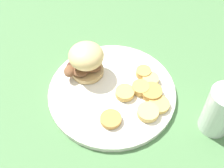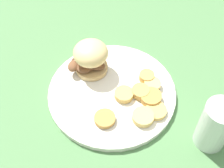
# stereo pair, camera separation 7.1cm
# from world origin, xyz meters

# --- Properties ---
(ground_plane) EXTENTS (4.00, 4.00, 0.00)m
(ground_plane) POSITION_xyz_m (0.00, 0.00, 0.00)
(ground_plane) COLOR #4C7A47
(dinner_plate) EXTENTS (0.30, 0.30, 0.02)m
(dinner_plate) POSITION_xyz_m (0.00, 0.00, 0.01)
(dinner_plate) COLOR white
(dinner_plate) RESTS_ON ground_plane
(sandwich) EXTENTS (0.08, 0.10, 0.08)m
(sandwich) POSITION_xyz_m (0.05, 0.07, 0.06)
(sandwich) COLOR tan
(sandwich) RESTS_ON dinner_plate
(potato_round_0) EXTENTS (0.04, 0.04, 0.01)m
(potato_round_0) POSITION_xyz_m (0.04, -0.09, 0.02)
(potato_round_0) COLOR #DBB766
(potato_round_0) RESTS_ON dinner_plate
(potato_round_1) EXTENTS (0.04, 0.04, 0.01)m
(potato_round_1) POSITION_xyz_m (-0.01, -0.03, 0.02)
(potato_round_1) COLOR tan
(potato_round_1) RESTS_ON dinner_plate
(potato_round_2) EXTENTS (0.04, 0.04, 0.02)m
(potato_round_2) POSITION_xyz_m (0.01, -0.07, 0.02)
(potato_round_2) COLOR tan
(potato_round_2) RESTS_ON dinner_plate
(potato_round_3) EXTENTS (0.04, 0.04, 0.02)m
(potato_round_3) POSITION_xyz_m (0.06, -0.07, 0.02)
(potato_round_3) COLOR tan
(potato_round_3) RESTS_ON dinner_plate
(potato_round_4) EXTENTS (0.05, 0.05, 0.02)m
(potato_round_4) POSITION_xyz_m (-0.00, -0.09, 0.02)
(potato_round_4) COLOR #BC8942
(potato_round_4) RESTS_ON dinner_plate
(potato_round_5) EXTENTS (0.05, 0.05, 0.01)m
(potato_round_5) POSITION_xyz_m (-0.03, -0.11, 0.02)
(potato_round_5) COLOR tan
(potato_round_5) RESTS_ON dinner_plate
(potato_round_6) EXTENTS (0.05, 0.05, 0.01)m
(potato_round_6) POSITION_xyz_m (-0.08, -0.01, 0.02)
(potato_round_6) COLOR #BC8942
(potato_round_6) RESTS_ON dinner_plate
(potato_round_7) EXTENTS (0.05, 0.05, 0.01)m
(potato_round_7) POSITION_xyz_m (-0.06, -0.09, 0.02)
(potato_round_7) COLOR #DBB766
(potato_round_7) RESTS_ON dinner_plate
(drinking_glass) EXTENTS (0.07, 0.07, 0.12)m
(drinking_glass) POSITION_xyz_m (-0.06, -0.23, 0.06)
(drinking_glass) COLOR silver
(drinking_glass) RESTS_ON ground_plane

